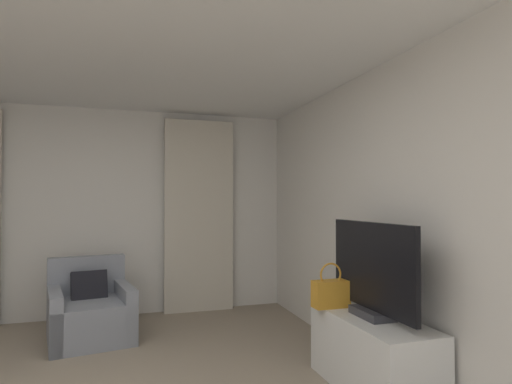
% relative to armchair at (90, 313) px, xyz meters
% --- Properties ---
extents(wall_window, '(5.12, 0.06, 2.60)m').
position_rel_armchair_xyz_m(wall_window, '(-0.10, 0.90, 1.03)').
color(wall_window, silver).
rests_on(wall_window, ground).
extents(wall_right, '(0.06, 6.12, 2.60)m').
position_rel_armchair_xyz_m(wall_right, '(2.43, -2.13, 1.03)').
color(wall_right, silver).
rests_on(wall_right, ground).
extents(curtain_right_panel, '(0.90, 0.06, 2.50)m').
position_rel_armchair_xyz_m(curtain_right_panel, '(1.28, 0.77, 0.98)').
color(curtain_right_panel, beige).
rests_on(curtain_right_panel, ground).
extents(armchair, '(0.94, 0.99, 0.83)m').
position_rel_armchair_xyz_m(armchair, '(0.00, 0.00, 0.00)').
color(armchair, gray).
rests_on(armchair, ground).
extents(tv_console, '(0.49, 1.14, 0.56)m').
position_rel_armchair_xyz_m(tv_console, '(2.13, -1.94, 0.01)').
color(tv_console, white).
rests_on(tv_console, ground).
extents(tv_flatscreen, '(0.20, 1.06, 0.72)m').
position_rel_armchair_xyz_m(tv_flatscreen, '(2.13, -1.95, 0.63)').
color(tv_flatscreen, '#333338').
rests_on(tv_flatscreen, tv_console).
extents(handbag_primary, '(0.30, 0.14, 0.37)m').
position_rel_armchair_xyz_m(handbag_primary, '(1.97, -1.58, 0.41)').
color(handbag_primary, orange).
rests_on(handbag_primary, tv_console).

